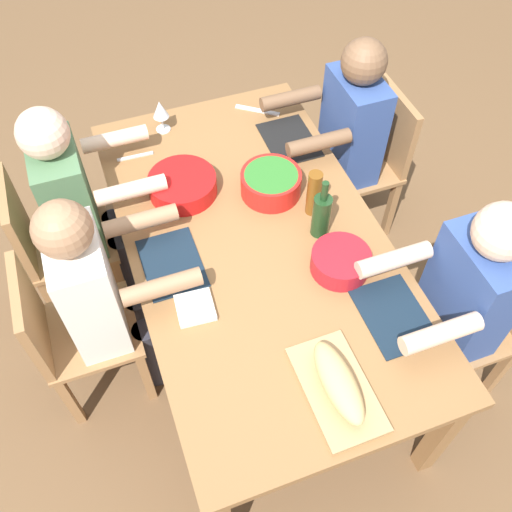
% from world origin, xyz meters
% --- Properties ---
extents(ground_plane, '(8.00, 8.00, 0.00)m').
position_xyz_m(ground_plane, '(0.00, 0.00, 0.00)').
color(ground_plane, brown).
extents(dining_table, '(1.90, 1.04, 0.74)m').
position_xyz_m(dining_table, '(0.00, 0.00, 0.67)').
color(dining_table, olive).
rests_on(dining_table, ground_plane).
extents(chair_far_center, '(0.40, 0.40, 0.85)m').
position_xyz_m(chair_far_center, '(0.00, 0.84, 0.48)').
color(chair_far_center, '#9E7044').
rests_on(chair_far_center, ground_plane).
extents(diner_far_center, '(0.41, 0.53, 1.20)m').
position_xyz_m(diner_far_center, '(-0.00, 0.66, 0.70)').
color(diner_far_center, '#2D2D38').
rests_on(diner_far_center, ground_plane).
extents(chair_near_right, '(0.40, 0.40, 0.85)m').
position_xyz_m(chair_near_right, '(0.52, -0.84, 0.48)').
color(chair_near_right, '#9E7044').
rests_on(chair_near_right, ground_plane).
extents(diner_near_right, '(0.41, 0.53, 1.20)m').
position_xyz_m(diner_near_right, '(0.52, -0.66, 0.70)').
color(diner_near_right, '#2D2D38').
rests_on(diner_near_right, ground_plane).
extents(chair_near_left, '(0.40, 0.40, 0.85)m').
position_xyz_m(chair_near_left, '(-0.52, -0.84, 0.48)').
color(chair_near_left, '#9E7044').
rests_on(chair_near_left, ground_plane).
extents(diner_near_left, '(0.41, 0.53, 1.20)m').
position_xyz_m(diner_near_left, '(-0.52, -0.66, 0.70)').
color(diner_near_left, '#2D2D38').
rests_on(diner_near_left, ground_plane).
extents(chair_far_right, '(0.40, 0.40, 0.85)m').
position_xyz_m(chair_far_right, '(0.52, 0.84, 0.48)').
color(chair_far_right, '#9E7044').
rests_on(chair_far_right, ground_plane).
extents(diner_far_right, '(0.41, 0.53, 1.20)m').
position_xyz_m(diner_far_right, '(0.52, 0.66, 0.70)').
color(diner_far_right, '#2D2D38').
rests_on(diner_far_right, ground_plane).
extents(serving_bowl_greens, '(0.27, 0.27, 0.11)m').
position_xyz_m(serving_bowl_greens, '(0.23, -0.15, 0.80)').
color(serving_bowl_greens, red).
rests_on(serving_bowl_greens, dining_table).
extents(serving_bowl_salad, '(0.30, 0.30, 0.09)m').
position_xyz_m(serving_bowl_salad, '(0.37, 0.21, 0.79)').
color(serving_bowl_salad, red).
rests_on(serving_bowl_salad, dining_table).
extents(serving_bowl_fruit, '(0.24, 0.24, 0.09)m').
position_xyz_m(serving_bowl_fruit, '(-0.25, -0.26, 0.79)').
color(serving_bowl_fruit, '#B21923').
rests_on(serving_bowl_fruit, dining_table).
extents(cutting_board, '(0.40, 0.22, 0.02)m').
position_xyz_m(cutting_board, '(-0.72, -0.03, 0.75)').
color(cutting_board, tan).
rests_on(cutting_board, dining_table).
extents(bread_loaf, '(0.32, 0.11, 0.09)m').
position_xyz_m(bread_loaf, '(-0.72, -0.03, 0.81)').
color(bread_loaf, tan).
rests_on(bread_loaf, cutting_board).
extents(wine_bottle, '(0.08, 0.08, 0.29)m').
position_xyz_m(wine_bottle, '(-0.05, -0.26, 0.85)').
color(wine_bottle, '#193819').
rests_on(wine_bottle, dining_table).
extents(beer_bottle, '(0.06, 0.06, 0.22)m').
position_xyz_m(beer_bottle, '(0.07, -0.28, 0.85)').
color(beer_bottle, brown).
rests_on(beer_bottle, dining_table).
extents(wine_glass, '(0.08, 0.08, 0.17)m').
position_xyz_m(wine_glass, '(0.81, 0.19, 0.86)').
color(wine_glass, silver).
rests_on(wine_glass, dining_table).
extents(placemat_far_center, '(0.32, 0.23, 0.01)m').
position_xyz_m(placemat_far_center, '(0.00, 0.36, 0.74)').
color(placemat_far_center, '#142333').
rests_on(placemat_far_center, dining_table).
extents(placemat_near_right, '(0.32, 0.23, 0.01)m').
position_xyz_m(placemat_near_right, '(0.52, -0.36, 0.74)').
color(placemat_near_right, black).
rests_on(placemat_near_right, dining_table).
extents(placemat_near_left, '(0.32, 0.23, 0.01)m').
position_xyz_m(placemat_near_left, '(-0.52, -0.36, 0.74)').
color(placemat_near_left, '#142333').
rests_on(placemat_near_left, dining_table).
extents(fork_far_right, '(0.02, 0.17, 0.01)m').
position_xyz_m(fork_far_right, '(0.66, 0.36, 0.74)').
color(fork_far_right, silver).
rests_on(fork_far_right, dining_table).
extents(carving_knife, '(0.16, 0.20, 0.01)m').
position_xyz_m(carving_knife, '(0.78, -0.29, 0.74)').
color(carving_knife, silver).
rests_on(carving_knife, dining_table).
extents(napkin_stack, '(0.15, 0.15, 0.02)m').
position_xyz_m(napkin_stack, '(-0.24, 0.33, 0.75)').
color(napkin_stack, white).
rests_on(napkin_stack, dining_table).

